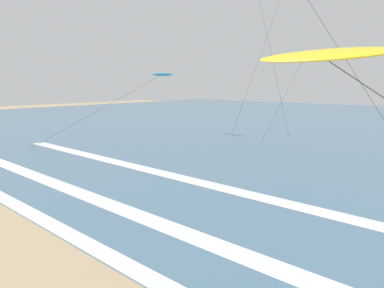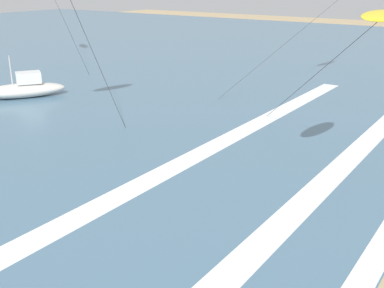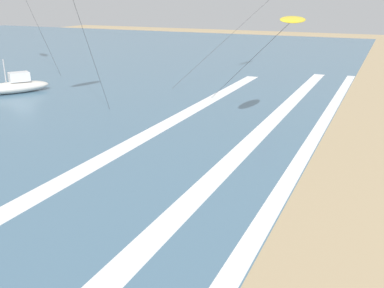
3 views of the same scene
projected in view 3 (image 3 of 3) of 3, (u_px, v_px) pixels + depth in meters
wave_foam_shoreline at (278, 198)px, 16.24m from camera, size 57.75×0.71×0.01m
wave_foam_mid_break at (204, 188)px, 17.12m from camera, size 57.58×1.00×0.01m
wave_foam_outer_break at (112, 154)px, 20.73m from camera, size 46.52×1.07×0.01m
kite_yellow_mid_center at (293, 20)px, 21.24m from camera, size 8.91×7.86×6.40m
offshore_boat at (16, 86)px, 33.75m from camera, size 5.30×4.23×2.70m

